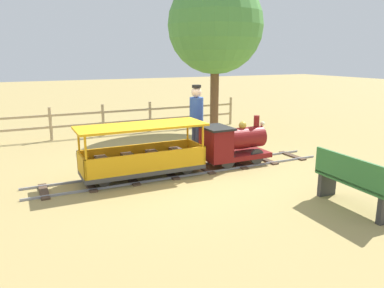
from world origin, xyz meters
The scene contains 8 objects.
ground_plane centered at (0.00, 0.00, 0.00)m, with size 60.00×60.00×0.00m, color #A38C51.
track centered at (0.00, 0.00, 0.02)m, with size 0.78×6.05×0.04m.
locomotive centered at (0.00, 1.03, 0.48)m, with size 0.74×1.45×0.97m.
passenger_car centered at (0.00, -0.90, 0.42)m, with size 0.84×2.35×0.97m.
conductor_person centered at (-0.87, 0.64, 0.96)m, with size 0.30×0.30×1.62m.
park_bench centered at (2.71, 1.46, 0.42)m, with size 1.31×0.45×0.82m.
oak_tree_near centered at (-3.33, 2.46, 3.06)m, with size 2.74×2.74×4.44m.
fence_section centered at (-4.13, 0.00, 0.48)m, with size 0.08×7.13×0.90m.
Camera 1 is at (6.38, -2.96, 2.23)m, focal length 34.85 mm.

